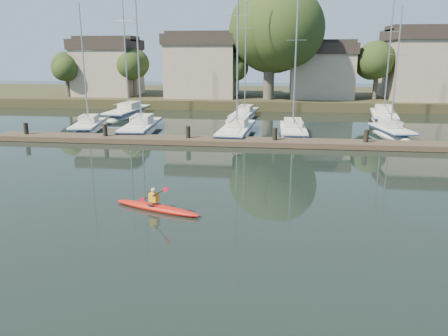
# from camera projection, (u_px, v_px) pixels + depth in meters

# --- Properties ---
(ground) EXTENTS (160.00, 160.00, 0.00)m
(ground) POSITION_uv_depth(u_px,v_px,m) (191.00, 217.00, 16.67)
(ground) COLOR black
(ground) RESTS_ON ground
(kayak) EXTENTS (3.96, 1.87, 1.28)m
(kayak) POSITION_uv_depth(u_px,v_px,m) (156.00, 206.00, 17.42)
(kayak) COLOR #B81B0E
(kayak) RESTS_ON ground
(dock) EXTENTS (34.00, 2.00, 1.80)m
(dock) POSITION_uv_depth(u_px,v_px,m) (231.00, 141.00, 30.05)
(dock) COLOR #4E3E2C
(dock) RESTS_ON ground
(sailboat_0) EXTENTS (3.21, 7.20, 11.04)m
(sailboat_0) POSITION_uv_depth(u_px,v_px,m) (88.00, 132.00, 35.99)
(sailboat_0) COLOR white
(sailboat_0) RESTS_ON ground
(sailboat_1) EXTENTS (2.85, 8.88, 14.29)m
(sailboat_1) POSITION_uv_depth(u_px,v_px,m) (141.00, 134.00, 35.18)
(sailboat_1) COLOR white
(sailboat_1) RESTS_ON ground
(sailboat_2) EXTENTS (2.69, 9.21, 15.06)m
(sailboat_2) POSITION_uv_depth(u_px,v_px,m) (236.00, 137.00, 33.76)
(sailboat_2) COLOR white
(sailboat_2) RESTS_ON ground
(sailboat_3) EXTENTS (2.09, 7.60, 12.21)m
(sailboat_3) POSITION_uv_depth(u_px,v_px,m) (293.00, 137.00, 33.83)
(sailboat_3) COLOR white
(sailboat_3) RESTS_ON ground
(sailboat_4) EXTENTS (2.90, 6.41, 10.51)m
(sailboat_4) POSITION_uv_depth(u_px,v_px,m) (391.00, 137.00, 33.69)
(sailboat_4) COLOR white
(sailboat_4) RESTS_ON ground
(sailboat_5) EXTENTS (2.73, 9.63, 15.77)m
(sailboat_5) POSITION_uv_depth(u_px,v_px,m) (128.00, 117.00, 44.29)
(sailboat_5) COLOR white
(sailboat_5) RESTS_ON ground
(sailboat_6) EXTENTS (2.78, 9.18, 14.36)m
(sailboat_6) POSITION_uv_depth(u_px,v_px,m) (244.00, 119.00, 42.95)
(sailboat_6) COLOR white
(sailboat_6) RESTS_ON ground
(sailboat_7) EXTENTS (3.53, 8.84, 13.86)m
(sailboat_7) POSITION_uv_depth(u_px,v_px,m) (383.00, 122.00, 41.42)
(sailboat_7) COLOR white
(sailboat_7) RESTS_ON ground
(shore) EXTENTS (90.00, 25.25, 12.75)m
(shore) POSITION_uv_depth(u_px,v_px,m) (267.00, 77.00, 54.32)
(shore) COLOR #2F351A
(shore) RESTS_ON ground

